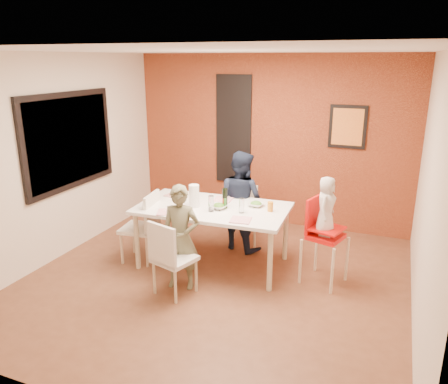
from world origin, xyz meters
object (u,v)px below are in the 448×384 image
at_px(chair_left, 145,223).
at_px(paper_towel_roll, 194,196).
at_px(wine_bottle, 225,198).
at_px(child_far, 241,201).
at_px(chair_near, 169,255).
at_px(high_chair, 322,232).
at_px(toddler, 326,206).
at_px(chair_far, 244,211).
at_px(child_near, 181,238).
at_px(dining_table, 213,212).

bearing_deg(chair_left, paper_towel_roll, 95.91).
relative_size(chair_left, wine_bottle, 3.77).
bearing_deg(child_far, chair_near, 97.54).
xyz_separation_m(high_chair, toddler, (0.03, -0.01, 0.34)).
relative_size(chair_far, chair_left, 0.88).
distance_m(chair_far, chair_left, 1.50).
xyz_separation_m(chair_left, child_far, (1.03, 0.88, 0.18)).
bearing_deg(child_near, chair_far, 69.52).
bearing_deg(chair_near, child_far, -83.62).
relative_size(chair_left, high_chair, 0.90).
distance_m(child_near, toddler, 1.73).
xyz_separation_m(high_chair, wine_bottle, (-1.24, -0.03, 0.29)).
bearing_deg(child_far, dining_table, 94.20).
height_order(dining_table, high_chair, high_chair).
xyz_separation_m(high_chair, paper_towel_roll, (-1.61, -0.15, 0.31)).
xyz_separation_m(chair_near, high_chair, (1.52, 0.99, 0.13)).
relative_size(toddler, paper_towel_roll, 2.43).
xyz_separation_m(chair_far, chair_left, (-1.01, -1.11, 0.06)).
xyz_separation_m(child_far, wine_bottle, (0.00, -0.60, 0.22)).
height_order(child_far, toddler, child_far).
bearing_deg(dining_table, chair_far, 81.40).
bearing_deg(toddler, child_far, 70.32).
distance_m(chair_near, child_near, 0.27).
relative_size(chair_left, child_far, 0.67).
height_order(chair_near, wine_bottle, wine_bottle).
bearing_deg(dining_table, wine_bottle, 11.26).
height_order(chair_left, toddler, toddler).
distance_m(chair_left, toddler, 2.35).
height_order(chair_far, high_chair, high_chair).
bearing_deg(paper_towel_roll, child_near, -79.64).
height_order(dining_table, chair_far, chair_far).
bearing_deg(child_far, chair_far, -66.51).
bearing_deg(chair_near, child_near, -78.88).
relative_size(chair_near, chair_far, 1.08).
xyz_separation_m(child_far, toddler, (1.27, -0.59, 0.27)).
height_order(chair_far, wine_bottle, wine_bottle).
xyz_separation_m(child_far, paper_towel_roll, (-0.37, -0.72, 0.23)).
height_order(dining_table, chair_left, chair_left).
distance_m(chair_near, high_chair, 1.82).
distance_m(dining_table, paper_towel_roll, 0.32).
height_order(chair_near, child_far, child_far).
height_order(chair_near, chair_left, chair_left).
distance_m(dining_table, wine_bottle, 0.25).
distance_m(chair_near, toddler, 1.89).
bearing_deg(child_near, toddler, 14.10).
height_order(dining_table, child_far, child_far).
height_order(high_chair, child_far, child_far).
height_order(toddler, paper_towel_roll, toddler).
bearing_deg(wine_bottle, dining_table, -168.74).
bearing_deg(wine_bottle, high_chair, 1.35).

